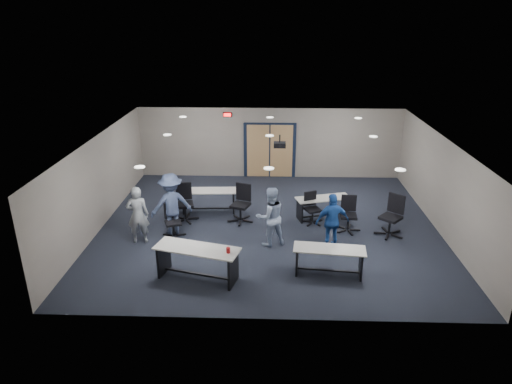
{
  "coord_description": "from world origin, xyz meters",
  "views": [
    {
      "loc": [
        0.04,
        -12.44,
        5.99
      ],
      "look_at": [
        -0.37,
        -0.3,
        1.22
      ],
      "focal_mm": 32.0,
      "sensor_mm": 36.0,
      "label": 1
    }
  ],
  "objects_px": {
    "chair_back_a": "(185,203)",
    "person_back": "(171,204)",
    "chair_back_d": "(349,214)",
    "table_front_left": "(198,258)",
    "table_back_right": "(323,204)",
    "chair_loose_left": "(173,221)",
    "person_lightblue": "(270,217)",
    "table_front_right": "(329,256)",
    "chair_back_b": "(240,204)",
    "chair_back_c": "(313,208)",
    "chair_loose_right": "(391,216)",
    "person_gray": "(138,215)",
    "person_navy": "(332,221)",
    "table_back_left": "(209,197)"
  },
  "relations": [
    {
      "from": "person_lightblue",
      "to": "chair_loose_left",
      "type": "bearing_deg",
      "value": -29.2
    },
    {
      "from": "chair_back_d",
      "to": "person_lightblue",
      "type": "height_order",
      "value": "person_lightblue"
    },
    {
      "from": "table_back_left",
      "to": "person_navy",
      "type": "bearing_deg",
      "value": -35.73
    },
    {
      "from": "table_back_right",
      "to": "chair_back_b",
      "type": "height_order",
      "value": "chair_back_b"
    },
    {
      "from": "chair_back_d",
      "to": "person_navy",
      "type": "xyz_separation_m",
      "value": [
        -0.62,
        -1.04,
        0.26
      ]
    },
    {
      "from": "chair_back_d",
      "to": "person_back",
      "type": "relative_size",
      "value": 0.58
    },
    {
      "from": "table_back_right",
      "to": "person_gray",
      "type": "distance_m",
      "value": 5.57
    },
    {
      "from": "table_back_right",
      "to": "person_back",
      "type": "xyz_separation_m",
      "value": [
        -4.45,
        -1.2,
        0.44
      ]
    },
    {
      "from": "table_front_left",
      "to": "chair_back_c",
      "type": "bearing_deg",
      "value": 62.1
    },
    {
      "from": "chair_loose_left",
      "to": "table_front_right",
      "type": "bearing_deg",
      "value": -44.69
    },
    {
      "from": "table_front_left",
      "to": "table_back_left",
      "type": "height_order",
      "value": "table_front_left"
    },
    {
      "from": "chair_back_d",
      "to": "person_back",
      "type": "height_order",
      "value": "person_back"
    },
    {
      "from": "chair_back_c",
      "to": "person_back",
      "type": "bearing_deg",
      "value": 167.4
    },
    {
      "from": "table_front_right",
      "to": "person_lightblue",
      "type": "height_order",
      "value": "person_lightblue"
    },
    {
      "from": "chair_loose_left",
      "to": "chair_back_d",
      "type": "bearing_deg",
      "value": -14.57
    },
    {
      "from": "table_front_right",
      "to": "chair_back_a",
      "type": "distance_m",
      "value": 5.04
    },
    {
      "from": "table_back_right",
      "to": "chair_back_a",
      "type": "bearing_deg",
      "value": 168.97
    },
    {
      "from": "table_front_left",
      "to": "chair_back_b",
      "type": "xyz_separation_m",
      "value": [
        0.8,
        3.28,
        0.01
      ]
    },
    {
      "from": "chair_loose_left",
      "to": "person_back",
      "type": "bearing_deg",
      "value": 85.68
    },
    {
      "from": "chair_back_c",
      "to": "chair_loose_right",
      "type": "relative_size",
      "value": 0.81
    },
    {
      "from": "chair_back_d",
      "to": "chair_loose_right",
      "type": "relative_size",
      "value": 0.88
    },
    {
      "from": "table_front_left",
      "to": "chair_back_a",
      "type": "distance_m",
      "value": 3.41
    },
    {
      "from": "table_back_left",
      "to": "person_lightblue",
      "type": "relative_size",
      "value": 1.08
    },
    {
      "from": "chair_back_c",
      "to": "person_navy",
      "type": "distance_m",
      "value": 1.62
    },
    {
      "from": "table_back_left",
      "to": "chair_back_b",
      "type": "height_order",
      "value": "chair_back_b"
    },
    {
      "from": "chair_back_b",
      "to": "person_lightblue",
      "type": "xyz_separation_m",
      "value": [
        0.92,
        -1.46,
        0.26
      ]
    },
    {
      "from": "table_back_left",
      "to": "chair_loose_right",
      "type": "xyz_separation_m",
      "value": [
        5.42,
        -1.53,
        0.1
      ]
    },
    {
      "from": "chair_loose_left",
      "to": "person_back",
      "type": "xyz_separation_m",
      "value": [
        -0.08,
        0.25,
        0.42
      ]
    },
    {
      "from": "chair_loose_left",
      "to": "person_gray",
      "type": "xyz_separation_m",
      "value": [
        -0.89,
        -0.33,
        0.34
      ]
    },
    {
      "from": "person_navy",
      "to": "table_back_left",
      "type": "bearing_deg",
      "value": -45.18
    },
    {
      "from": "table_back_right",
      "to": "chair_loose_left",
      "type": "xyz_separation_m",
      "value": [
        -4.38,
        -1.45,
        0.02
      ]
    },
    {
      "from": "chair_back_d",
      "to": "chair_loose_right",
      "type": "height_order",
      "value": "chair_loose_right"
    },
    {
      "from": "table_front_right",
      "to": "chair_loose_left",
      "type": "xyz_separation_m",
      "value": [
        -4.2,
        1.84,
        0.01
      ]
    },
    {
      "from": "chair_loose_right",
      "to": "table_back_left",
      "type": "bearing_deg",
      "value": -153.53
    },
    {
      "from": "chair_back_b",
      "to": "table_front_left",
      "type": "bearing_deg",
      "value": -83.44
    },
    {
      "from": "chair_back_b",
      "to": "chair_loose_left",
      "type": "distance_m",
      "value": 2.16
    },
    {
      "from": "table_front_right",
      "to": "chair_back_c",
      "type": "height_order",
      "value": "chair_back_c"
    },
    {
      "from": "table_back_left",
      "to": "chair_back_a",
      "type": "bearing_deg",
      "value": -134.35
    },
    {
      "from": "table_front_left",
      "to": "person_back",
      "type": "relative_size",
      "value": 1.17
    },
    {
      "from": "chair_back_c",
      "to": "chair_back_d",
      "type": "bearing_deg",
      "value": -50.66
    },
    {
      "from": "chair_back_a",
      "to": "person_gray",
      "type": "distance_m",
      "value": 1.8
    },
    {
      "from": "chair_back_d",
      "to": "chair_loose_left",
      "type": "distance_m",
      "value": 5.07
    },
    {
      "from": "table_front_right",
      "to": "chair_back_b",
      "type": "distance_m",
      "value": 3.79
    },
    {
      "from": "chair_back_a",
      "to": "person_back",
      "type": "xyz_separation_m",
      "value": [
        -0.21,
        -0.88,
        0.34
      ]
    },
    {
      "from": "chair_loose_right",
      "to": "person_navy",
      "type": "height_order",
      "value": "person_navy"
    },
    {
      "from": "chair_back_b",
      "to": "chair_loose_left",
      "type": "height_order",
      "value": "chair_back_b"
    },
    {
      "from": "chair_back_a",
      "to": "chair_loose_left",
      "type": "distance_m",
      "value": 1.15
    },
    {
      "from": "table_back_right",
      "to": "person_lightblue",
      "type": "height_order",
      "value": "person_lightblue"
    },
    {
      "from": "chair_back_b",
      "to": "person_back",
      "type": "xyz_separation_m",
      "value": [
        -1.92,
        -0.87,
        0.33
      ]
    },
    {
      "from": "table_front_left",
      "to": "chair_loose_right",
      "type": "bearing_deg",
      "value": 40.85
    }
  ]
}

